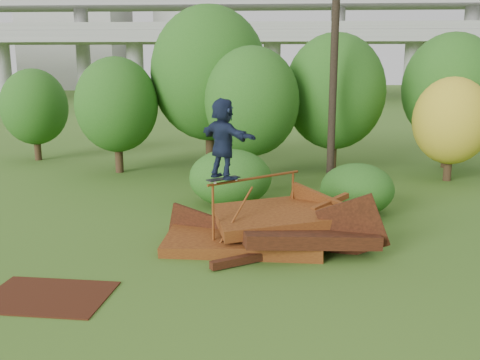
# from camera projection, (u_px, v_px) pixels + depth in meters

# --- Properties ---
(ground) EXTENTS (240.00, 240.00, 0.00)m
(ground) POSITION_uv_depth(u_px,v_px,m) (271.00, 271.00, 11.68)
(ground) COLOR #2D5116
(ground) RESTS_ON ground
(scrap_pile) EXTENTS (5.50, 3.40, 1.82)m
(scrap_pile) POSITION_uv_depth(u_px,v_px,m) (270.00, 231.00, 13.24)
(scrap_pile) COLOR #401B0B
(scrap_pile) RESTS_ON ground
(grind_rail) EXTENTS (2.21, 1.89, 1.70)m
(grind_rail) POSITION_uv_depth(u_px,v_px,m) (255.00, 195.00, 13.33)
(grind_rail) COLOR brown
(grind_rail) RESTS_ON ground
(skateboard) EXTENTS (0.80, 0.73, 0.09)m
(skateboard) POSITION_uv_depth(u_px,v_px,m) (223.00, 179.00, 12.65)
(skateboard) COLOR black
(skateboard) RESTS_ON grind_rail
(skater) EXTENTS (1.64, 1.62, 1.89)m
(skater) POSITION_uv_depth(u_px,v_px,m) (223.00, 138.00, 12.45)
(skater) COLOR #17203A
(skater) RESTS_ON skateboard
(flat_plate) EXTENTS (2.47, 1.84, 0.03)m
(flat_plate) POSITION_uv_depth(u_px,v_px,m) (47.00, 296.00, 10.35)
(flat_plate) COLOR #37170B
(flat_plate) RESTS_ON ground
(tree_0) EXTENTS (3.39, 3.39, 4.79)m
(tree_0) POSITION_uv_depth(u_px,v_px,m) (117.00, 105.00, 21.96)
(tree_0) COLOR black
(tree_0) RESTS_ON ground
(tree_1) EXTENTS (5.00, 5.00, 6.95)m
(tree_1) POSITION_uv_depth(u_px,v_px,m) (209.00, 74.00, 22.92)
(tree_1) COLOR black
(tree_1) RESTS_ON ground
(tree_2) EXTENTS (3.66, 3.66, 5.16)m
(tree_2) POSITION_uv_depth(u_px,v_px,m) (252.00, 102.00, 20.53)
(tree_2) COLOR black
(tree_2) RESTS_ON ground
(tree_3) EXTENTS (4.14, 4.14, 5.75)m
(tree_3) POSITION_uv_depth(u_px,v_px,m) (335.00, 92.00, 22.00)
(tree_3) COLOR black
(tree_3) RESTS_ON ground
(tree_4) EXTENTS (2.91, 2.91, 4.01)m
(tree_4) POSITION_uv_depth(u_px,v_px,m) (451.00, 121.00, 20.43)
(tree_4) COLOR black
(tree_4) RESTS_ON ground
(tree_5) EXTENTS (4.14, 4.14, 5.82)m
(tree_5) POSITION_uv_depth(u_px,v_px,m) (451.00, 89.00, 22.93)
(tree_5) COLOR black
(tree_5) RESTS_ON ground
(tree_6) EXTENTS (3.07, 3.07, 4.29)m
(tree_6) POSITION_uv_depth(u_px,v_px,m) (34.00, 107.00, 24.96)
(tree_6) COLOR black
(tree_6) RESTS_ON ground
(shrub_left) EXTENTS (2.63, 2.43, 1.82)m
(shrub_left) POSITION_uv_depth(u_px,v_px,m) (230.00, 178.00, 16.99)
(shrub_left) COLOR #174913
(shrub_left) RESTS_ON ground
(shrub_right) EXTENTS (2.20, 2.02, 1.56)m
(shrub_right) POSITION_uv_depth(u_px,v_px,m) (357.00, 189.00, 15.97)
(shrub_right) COLOR #174913
(shrub_right) RESTS_ON ground
(utility_pole) EXTENTS (1.40, 0.28, 10.71)m
(utility_pole) POSITION_uv_depth(u_px,v_px,m) (335.00, 36.00, 18.88)
(utility_pole) COLOR black
(utility_pole) RESTS_ON ground
(freeway_overpass) EXTENTS (160.00, 15.00, 13.70)m
(freeway_overpass) POSITION_uv_depth(u_px,v_px,m) (273.00, 21.00, 70.95)
(freeway_overpass) COLOR gray
(freeway_overpass) RESTS_ON ground
(building_right) EXTENTS (14.00, 14.00, 28.00)m
(building_right) POSITION_uv_depth(u_px,v_px,m) (194.00, 18.00, 109.25)
(building_right) COLOR #9E9E99
(building_right) RESTS_ON ground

